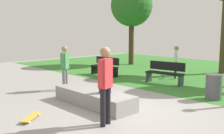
{
  "coord_description": "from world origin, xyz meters",
  "views": [
    {
      "loc": [
        4.37,
        -4.92,
        2.11
      ],
      "look_at": [
        -1.19,
        0.4,
        1.06
      ],
      "focal_mm": 40.08,
      "sensor_mm": 36.0,
      "label": 1
    }
  ],
  "objects_px": {
    "backpack_on_ledge": "(105,87)",
    "park_bench_by_oak": "(105,66)",
    "cyclist_on_bicycle": "(176,64)",
    "skater_watching": "(65,65)",
    "concrete_ledge": "(93,98)",
    "skater_performing_trick": "(105,80)",
    "park_bench_far_right": "(165,72)",
    "skateboard_by_ledge": "(31,117)",
    "tree_slender_maple": "(132,6)",
    "trash_bin": "(214,87)"
  },
  "relations": [
    {
      "from": "backpack_on_ledge",
      "to": "park_bench_by_oak",
      "type": "xyz_separation_m",
      "value": [
        -4.07,
        3.7,
        -0.11
      ]
    },
    {
      "from": "cyclist_on_bicycle",
      "to": "skater_watching",
      "type": "bearing_deg",
      "value": -102.44
    },
    {
      "from": "concrete_ledge",
      "to": "skater_performing_trick",
      "type": "bearing_deg",
      "value": -29.99
    },
    {
      "from": "park_bench_far_right",
      "to": "concrete_ledge",
      "type": "bearing_deg",
      "value": -84.93
    },
    {
      "from": "skateboard_by_ledge",
      "to": "park_bench_by_oak",
      "type": "bearing_deg",
      "value": 121.97
    },
    {
      "from": "concrete_ledge",
      "to": "park_bench_by_oak",
      "type": "relative_size",
      "value": 1.74
    },
    {
      "from": "park_bench_far_right",
      "to": "skateboard_by_ledge",
      "type": "bearing_deg",
      "value": -87.42
    },
    {
      "from": "park_bench_by_oak",
      "to": "tree_slender_maple",
      "type": "relative_size",
      "value": 0.3
    },
    {
      "from": "park_bench_by_oak",
      "to": "trash_bin",
      "type": "height_order",
      "value": "park_bench_by_oak"
    },
    {
      "from": "concrete_ledge",
      "to": "trash_bin",
      "type": "xyz_separation_m",
      "value": [
        2.17,
        3.18,
        0.19
      ]
    },
    {
      "from": "park_bench_far_right",
      "to": "skater_performing_trick",
      "type": "bearing_deg",
      "value": -70.12
    },
    {
      "from": "concrete_ledge",
      "to": "park_bench_by_oak",
      "type": "xyz_separation_m",
      "value": [
        -3.63,
        3.76,
        0.27
      ]
    },
    {
      "from": "skater_watching",
      "to": "park_bench_by_oak",
      "type": "bearing_deg",
      "value": 112.87
    },
    {
      "from": "trash_bin",
      "to": "cyclist_on_bicycle",
      "type": "xyz_separation_m",
      "value": [
        -3.2,
        2.9,
        0.23
      ]
    },
    {
      "from": "backpack_on_ledge",
      "to": "park_bench_by_oak",
      "type": "height_order",
      "value": "park_bench_by_oak"
    },
    {
      "from": "skater_performing_trick",
      "to": "park_bench_by_oak",
      "type": "xyz_separation_m",
      "value": [
        -5.08,
        4.59,
        -0.59
      ]
    },
    {
      "from": "skateboard_by_ledge",
      "to": "park_bench_far_right",
      "type": "xyz_separation_m",
      "value": [
        -0.28,
        6.11,
        0.42
      ]
    },
    {
      "from": "skateboard_by_ledge",
      "to": "tree_slender_maple",
      "type": "bearing_deg",
      "value": 119.5
    },
    {
      "from": "skater_performing_trick",
      "to": "trash_bin",
      "type": "xyz_separation_m",
      "value": [
        0.71,
        4.02,
        -0.66
      ]
    },
    {
      "from": "skater_watching",
      "to": "trash_bin",
      "type": "bearing_deg",
      "value": 31.13
    },
    {
      "from": "cyclist_on_bicycle",
      "to": "skateboard_by_ledge",
      "type": "bearing_deg",
      "value": -83.34
    },
    {
      "from": "trash_bin",
      "to": "skater_performing_trick",
      "type": "bearing_deg",
      "value": -100.07
    },
    {
      "from": "concrete_ledge",
      "to": "skater_performing_trick",
      "type": "relative_size",
      "value": 1.54
    },
    {
      "from": "backpack_on_ledge",
      "to": "cyclist_on_bicycle",
      "type": "relative_size",
      "value": 0.2
    },
    {
      "from": "park_bench_far_right",
      "to": "park_bench_by_oak",
      "type": "distance_m",
      "value": 3.29
    },
    {
      "from": "backpack_on_ledge",
      "to": "tree_slender_maple",
      "type": "bearing_deg",
      "value": -132.85
    },
    {
      "from": "skater_watching",
      "to": "cyclist_on_bicycle",
      "type": "xyz_separation_m",
      "value": [
        1.23,
        5.57,
        -0.32
      ]
    },
    {
      "from": "concrete_ledge",
      "to": "backpack_on_ledge",
      "type": "bearing_deg",
      "value": 7.63
    },
    {
      "from": "skater_performing_trick",
      "to": "trash_bin",
      "type": "bearing_deg",
      "value": 79.93
    },
    {
      "from": "skateboard_by_ledge",
      "to": "park_bench_far_right",
      "type": "relative_size",
      "value": 0.45
    },
    {
      "from": "concrete_ledge",
      "to": "trash_bin",
      "type": "relative_size",
      "value": 3.44
    },
    {
      "from": "park_bench_far_right",
      "to": "park_bench_by_oak",
      "type": "xyz_separation_m",
      "value": [
        -3.25,
        -0.46,
        0.0
      ]
    },
    {
      "from": "park_bench_by_oak",
      "to": "park_bench_far_right",
      "type": "bearing_deg",
      "value": 7.97
    },
    {
      "from": "skater_performing_trick",
      "to": "backpack_on_ledge",
      "type": "bearing_deg",
      "value": 138.4
    },
    {
      "from": "backpack_on_ledge",
      "to": "skateboard_by_ledge",
      "type": "height_order",
      "value": "backpack_on_ledge"
    },
    {
      "from": "tree_slender_maple",
      "to": "trash_bin",
      "type": "bearing_deg",
      "value": -31.54
    },
    {
      "from": "backpack_on_ledge",
      "to": "tree_slender_maple",
      "type": "distance_m",
      "value": 10.57
    },
    {
      "from": "skater_watching",
      "to": "park_bench_by_oak",
      "type": "relative_size",
      "value": 1.02
    },
    {
      "from": "skater_performing_trick",
      "to": "skateboard_by_ledge",
      "type": "height_order",
      "value": "skater_performing_trick"
    },
    {
      "from": "concrete_ledge",
      "to": "tree_slender_maple",
      "type": "bearing_deg",
      "value": 125.45
    },
    {
      "from": "backpack_on_ledge",
      "to": "cyclist_on_bicycle",
      "type": "height_order",
      "value": "cyclist_on_bicycle"
    },
    {
      "from": "park_bench_by_oak",
      "to": "skater_watching",
      "type": "bearing_deg",
      "value": -67.13
    },
    {
      "from": "backpack_on_ledge",
      "to": "park_bench_far_right",
      "type": "height_order",
      "value": "park_bench_far_right"
    },
    {
      "from": "skateboard_by_ledge",
      "to": "trash_bin",
      "type": "distance_m",
      "value": 5.57
    },
    {
      "from": "skater_performing_trick",
      "to": "park_bench_by_oak",
      "type": "distance_m",
      "value": 6.87
    },
    {
      "from": "cyclist_on_bicycle",
      "to": "skater_performing_trick",
      "type": "bearing_deg",
      "value": -70.25
    },
    {
      "from": "park_bench_far_right",
      "to": "cyclist_on_bicycle",
      "type": "bearing_deg",
      "value": 109.39
    },
    {
      "from": "concrete_ledge",
      "to": "tree_slender_maple",
      "type": "xyz_separation_m",
      "value": [
        -5.7,
        8.01,
        3.66
      ]
    },
    {
      "from": "skater_watching",
      "to": "tree_slender_maple",
      "type": "bearing_deg",
      "value": 114.67
    },
    {
      "from": "skater_performing_trick",
      "to": "skater_watching",
      "type": "xyz_separation_m",
      "value": [
        -3.71,
        1.34,
        -0.11
      ]
    }
  ]
}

